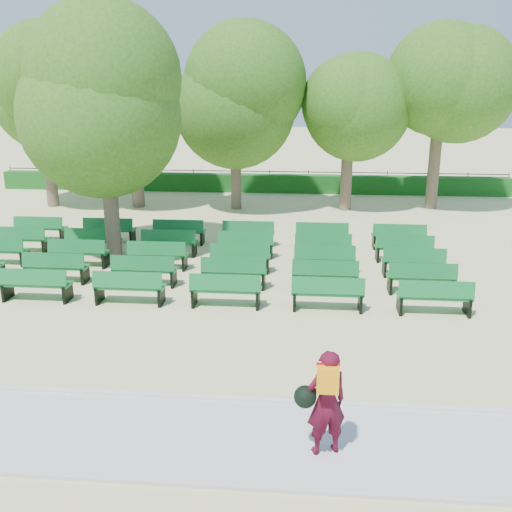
{
  "coord_description": "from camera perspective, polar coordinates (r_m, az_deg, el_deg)",
  "views": [
    {
      "loc": [
        2.88,
        -15.0,
        5.36
      ],
      "look_at": [
        1.65,
        -1.0,
        1.1
      ],
      "focal_mm": 40.0,
      "sensor_mm": 36.0,
      "label": 1
    }
  ],
  "objects": [
    {
      "name": "tree_line",
      "position": [
        25.73,
        -1.52,
        4.84
      ],
      "size": [
        21.8,
        6.8,
        7.04
      ],
      "primitive_type": null,
      "color": "#37671B",
      "rests_on": "ground"
    },
    {
      "name": "person",
      "position": [
        8.64,
        6.88,
        -14.21
      ],
      "size": [
        0.83,
        0.58,
        1.66
      ],
      "rotation": [
        0.0,
        0.0,
        3.49
      ],
      "color": "#460A1C",
      "rests_on": "ground"
    },
    {
      "name": "hedge",
      "position": [
        29.55,
        -0.64,
        7.31
      ],
      "size": [
        26.0,
        0.7,
        0.9
      ],
      "primitive_type": "cube",
      "color": "#16591A",
      "rests_on": "ground"
    },
    {
      "name": "tree_among",
      "position": [
        17.87,
        -14.98,
        14.0
      ],
      "size": [
        5.14,
        5.14,
        6.97
      ],
      "color": "brown",
      "rests_on": "ground"
    },
    {
      "name": "curb",
      "position": [
        10.63,
        -11.73,
        -13.5
      ],
      "size": [
        30.0,
        0.12,
        0.1
      ],
      "primitive_type": "cube",
      "color": "silver",
      "rests_on": "ground"
    },
    {
      "name": "paving",
      "position": [
        9.72,
        -13.71,
        -16.95
      ],
      "size": [
        30.0,
        2.2,
        0.06
      ],
      "primitive_type": "cube",
      "color": "beige",
      "rests_on": "ground"
    },
    {
      "name": "bench_array",
      "position": [
        17.18,
        -5.69,
        -1.07
      ],
      "size": [
        1.78,
        0.58,
        1.11
      ],
      "rotation": [
        0.0,
        0.0,
        0.02
      ],
      "color": "#12692D",
      "rests_on": "ground"
    },
    {
      "name": "ground",
      "position": [
        16.18,
        -5.52,
        -2.56
      ],
      "size": [
        120.0,
        120.0,
        0.0
      ],
      "primitive_type": "plane",
      "color": "beige"
    },
    {
      "name": "fence",
      "position": [
        30.02,
        -0.56,
        6.59
      ],
      "size": [
        26.0,
        0.1,
        1.02
      ],
      "primitive_type": null,
      "color": "black",
      "rests_on": "ground"
    }
  ]
}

